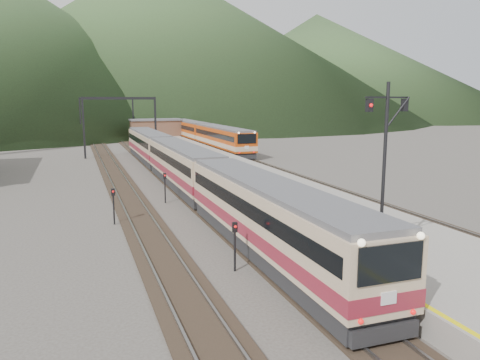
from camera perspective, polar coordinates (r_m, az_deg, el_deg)
name	(u,v)px	position (r m, az deg, el deg)	size (l,w,h in m)	color
track_main	(163,172)	(50.39, -9.35, 1.01)	(2.60, 200.00, 0.23)	black
track_far	(115,174)	(49.77, -15.02, 0.70)	(2.60, 200.00, 0.23)	black
track_second	(263,167)	(53.58, 2.84, 1.65)	(2.60, 200.00, 0.23)	black
platform	(219,168)	(49.69, -2.59, 1.51)	(8.00, 100.00, 1.00)	gray
gantry_near	(120,115)	(64.35, -14.42, 7.66)	(9.55, 0.25, 8.00)	black
gantry_far	(107,111)	(89.26, -15.91, 8.11)	(9.55, 0.25, 8.00)	black
station_shed	(156,127)	(88.36, -10.23, 6.35)	(9.40, 4.40, 3.10)	brown
hill_b	(152,38)	(243.99, -10.68, 16.67)	(220.00, 220.00, 75.00)	#334627
hill_c	(315,65)	(249.74, 9.19, 13.67)	(160.00, 160.00, 50.00)	#334627
main_train	(182,166)	(40.85, -7.03, 1.66)	(2.77, 56.86, 3.38)	tan
second_train	(189,130)	(87.71, -6.19, 6.09)	(2.99, 61.38, 3.65)	#B33F0D
signal_mast	(385,155)	(19.50, 17.23, 2.89)	(2.19, 0.41, 7.34)	black
short_signal_a	(235,240)	(21.05, -0.64, -7.31)	(0.23, 0.17, 2.27)	black
short_signal_b	(165,184)	(35.20, -9.14, -0.45)	(0.23, 0.18, 2.27)	black
short_signal_c	(113,201)	(29.81, -15.18, -2.53)	(0.23, 0.17, 2.27)	black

